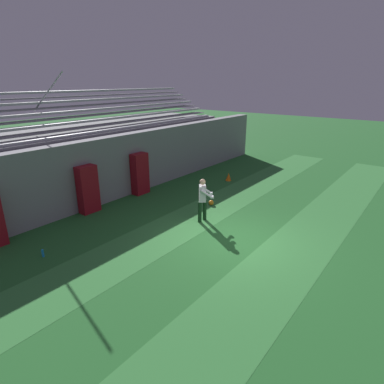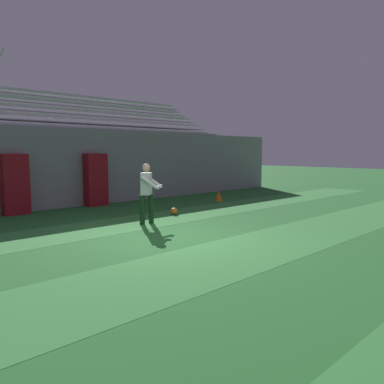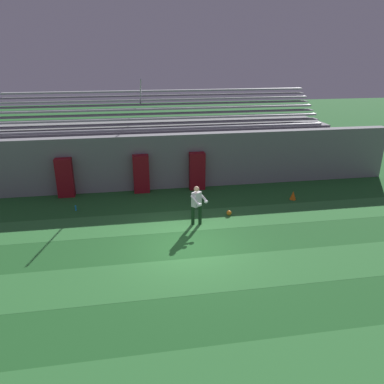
# 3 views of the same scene
# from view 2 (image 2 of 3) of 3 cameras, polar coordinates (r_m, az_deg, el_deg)

# --- Properties ---
(ground_plane) EXTENTS (80.00, 80.00, 0.00)m
(ground_plane) POSITION_cam_2_polar(r_m,az_deg,el_deg) (8.69, -3.22, -7.09)
(ground_plane) COLOR #236028
(turf_stripe_mid) EXTENTS (28.00, 2.06, 0.01)m
(turf_stripe_mid) POSITION_cam_2_polar(r_m,az_deg,el_deg) (7.40, 6.36, -9.46)
(turf_stripe_mid) COLOR #337A38
(turf_stripe_mid) RESTS_ON ground
(turf_stripe_far) EXTENTS (28.00, 2.06, 0.01)m
(turf_stripe_far) POSITION_cam_2_polar(r_m,az_deg,el_deg) (10.47, -11.21, -4.91)
(turf_stripe_far) COLOR #337A38
(turf_stripe_far) RESTS_ON ground
(back_wall) EXTENTS (24.00, 0.60, 2.80)m
(back_wall) POSITION_cam_2_polar(r_m,az_deg,el_deg) (14.08, -20.66, 3.36)
(back_wall) COLOR gray
(back_wall) RESTS_ON ground
(padding_pillar_gate_left) EXTENTS (0.79, 0.44, 1.92)m
(padding_pillar_gate_left) POSITION_cam_2_polar(r_m,az_deg,el_deg) (13.10, -25.36, 1.06)
(padding_pillar_gate_left) COLOR maroon
(padding_pillar_gate_left) RESTS_ON ground
(padding_pillar_gate_right) EXTENTS (0.79, 0.44, 1.92)m
(padding_pillar_gate_right) POSITION_cam_2_polar(r_m,az_deg,el_deg) (14.23, -14.46, 1.82)
(padding_pillar_gate_right) COLOR maroon
(padding_pillar_gate_right) RESTS_ON ground
(bleacher_stand) EXTENTS (18.00, 4.05, 5.43)m
(bleacher_stand) POSITION_cam_2_polar(r_m,az_deg,el_deg) (16.26, -23.90, 3.92)
(bleacher_stand) COLOR gray
(bleacher_stand) RESTS_ON ground
(goalkeeper) EXTENTS (0.74, 0.73, 1.67)m
(goalkeeper) POSITION_cam_2_polar(r_m,az_deg,el_deg) (10.32, -6.87, 0.35)
(goalkeeper) COLOR #143319
(goalkeeper) RESTS_ON ground
(soccer_ball) EXTENTS (0.22, 0.22, 0.22)m
(soccer_ball) POSITION_cam_2_polar(r_m,az_deg,el_deg) (11.91, -2.75, -2.94)
(soccer_ball) COLOR orange
(soccer_ball) RESTS_ON ground
(traffic_cone) EXTENTS (0.30, 0.30, 0.42)m
(traffic_cone) POSITION_cam_2_polar(r_m,az_deg,el_deg) (15.23, 4.10, -0.57)
(traffic_cone) COLOR orange
(traffic_cone) RESTS_ON ground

